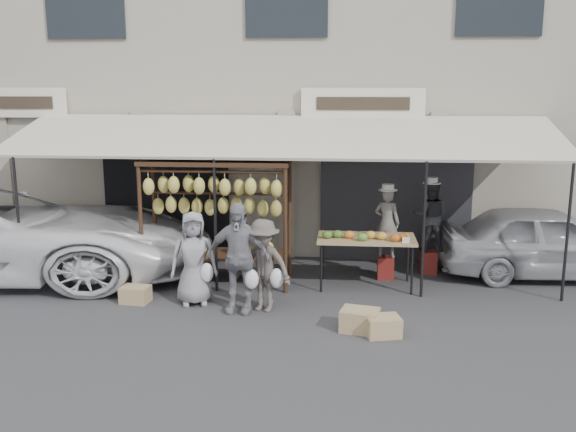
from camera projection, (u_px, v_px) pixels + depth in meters
name	position (u px, v px, depth m)	size (l,w,h in m)	color
ground_plane	(266.00, 316.00, 9.93)	(90.00, 90.00, 0.00)	#2D2D30
shophouse	(298.00, 78.00, 15.52)	(24.00, 6.15, 7.30)	gray
awning	(281.00, 137.00, 11.63)	(10.00, 2.35, 2.92)	beige
banana_rack	(216.00, 198.00, 11.16)	(2.60, 0.90, 2.24)	black
produce_table	(366.00, 239.00, 11.16)	(1.70, 0.90, 1.04)	tan
vendor_left	(387.00, 223.00, 11.64)	(0.46, 0.31, 1.27)	slate
vendor_right	(430.00, 216.00, 11.96)	(0.64, 0.50, 1.33)	#292A2D
customer_left	(194.00, 258.00, 10.34)	(0.75, 0.49, 1.53)	gray
customer_mid	(238.00, 258.00, 9.97)	(1.03, 0.43, 1.75)	gray
customer_right	(263.00, 265.00, 10.05)	(0.95, 0.55, 1.47)	#534B46
stool_left	(385.00, 267.00, 11.82)	(0.29, 0.29, 0.41)	maroon
stool_right	(428.00, 262.00, 12.14)	(0.31, 0.31, 0.44)	maroon
crate_near_a	(360.00, 320.00, 9.32)	(0.54, 0.41, 0.32)	tan
crate_near_b	(383.00, 326.00, 9.14)	(0.48, 0.36, 0.29)	tan
crate_far	(135.00, 294.00, 10.53)	(0.45, 0.34, 0.27)	tan
sedan	(547.00, 241.00, 11.83)	(1.59, 3.95, 1.35)	#9C9DA2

